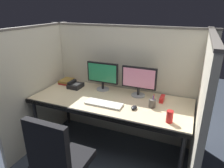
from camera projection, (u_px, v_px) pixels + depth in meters
ground_plane at (101, 164)px, 2.45m from camera, size 8.00×8.00×0.00m
cubicle_partition_rear at (123, 83)px, 2.81m from camera, size 2.21×0.06×1.57m
cubicle_partition_left at (39, 86)px, 2.70m from camera, size 0.06×1.41×1.57m
cubicle_partition_right at (200, 116)px, 1.98m from camera, size 0.06×1.41×1.57m
desk at (110, 103)px, 2.45m from camera, size 1.90×0.80×0.74m
monitor_left at (103, 74)px, 2.65m from camera, size 0.43×0.17×0.37m
monitor_right at (139, 80)px, 2.46m from camera, size 0.43×0.17×0.37m
keyboard_main at (104, 104)px, 2.31m from camera, size 0.43×0.15×0.02m
computer_mouse at (134, 108)px, 2.21m from camera, size 0.06×0.10×0.04m
red_stapler at (162, 99)px, 2.39m from camera, size 0.04×0.15×0.06m
book_stack at (67, 81)px, 2.96m from camera, size 0.15×0.22×0.05m
pen_cup at (152, 103)px, 2.23m from camera, size 0.08×0.08×0.16m
desk_phone at (75, 85)px, 2.79m from camera, size 0.17×0.19×0.09m
soda_can at (170, 117)px, 1.94m from camera, size 0.07×0.07×0.12m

